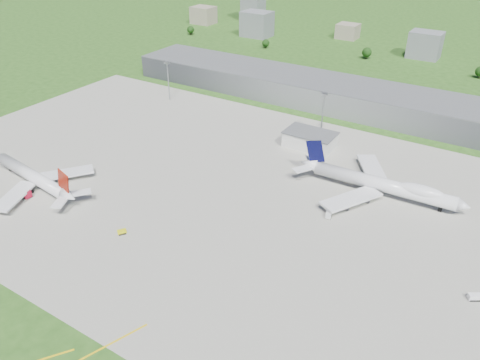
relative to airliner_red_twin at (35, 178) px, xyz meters
The scene contains 21 objects.
ground 175.57m from the airliner_red_twin, 62.79° to the left, with size 1400.00×1400.00×0.00m, color #295119.
apron 101.44m from the airliner_red_twin, 27.05° to the left, with size 360.00×190.00×0.08m, color #9B988D.
terminal 188.98m from the airliner_red_twin, 64.87° to the left, with size 300.00×42.00×15.00m, color slate.
ops_building 139.28m from the airliner_red_twin, 49.61° to the left, with size 26.00×16.00×8.00m, color silver.
mast_west 123.36m from the airliner_red_twin, 99.27° to the left, with size 3.50×2.00×25.90m.
mast_center 151.56m from the airliner_red_twin, 53.30° to the left, with size 3.50×2.00×25.90m.
airliner_red_twin is the anchor object (origin of this frame).
airliner_blue_quad 159.03m from the airliner_red_twin, 29.30° to the left, with size 76.42×60.01×19.98m.
fire_truck 9.02m from the airliner_red_twin, 75.92° to the right, with size 8.81×4.11×3.75m.
tug_yellow 60.26m from the airliner_red_twin, ahead, with size 3.59×3.95×1.73m.
van_white_near 134.71m from the airliner_red_twin, 21.61° to the left, with size 3.45×5.57×2.63m.
van_white_far 187.65m from the airliner_red_twin, ahead, with size 4.81×4.06×2.30m.
bldg_far_w 354.80m from the airliner_red_twin, 113.20° to the left, with size 24.00×20.00×18.00m, color gray.
bldg_w 311.95m from the airliner_red_twin, 101.05° to the left, with size 28.00×22.00×24.00m, color slate.
bldg_cw 346.68m from the airliner_red_twin, 86.65° to the left, with size 20.00×18.00×14.00m, color gray.
bldg_c 331.65m from the airliner_red_twin, 72.40° to the left, with size 26.00×20.00×22.00m, color slate.
bldg_tall_w 379.82m from the airliner_red_twin, 105.24° to the left, with size 22.00×20.00×44.00m, color slate.
tree_far_w 300.94m from the airliner_red_twin, 113.45° to the left, with size 7.20×7.20×8.80m.
tree_w 272.71m from the airliner_red_twin, 96.27° to the left, with size 6.75×6.75×8.25m.
tree_c 292.36m from the airliner_red_twin, 78.11° to the left, with size 8.10×8.10×9.90m.
tree_e 318.72m from the airliner_red_twin, 61.88° to the left, with size 7.65×7.65×9.35m.
Camera 1 is at (99.30, -113.92, 113.32)m, focal length 35.00 mm.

